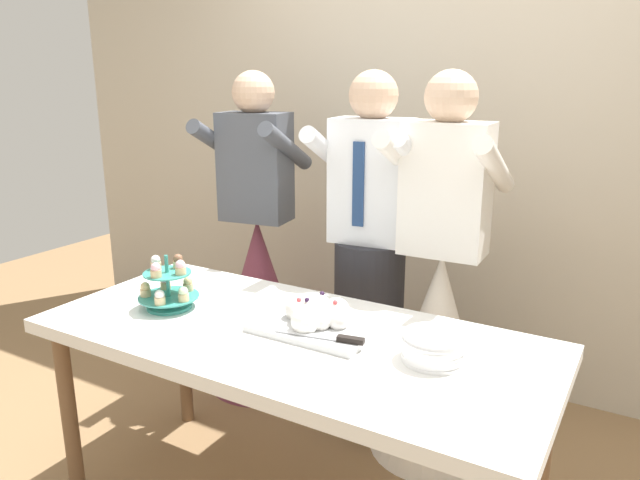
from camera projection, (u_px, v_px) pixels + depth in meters
rear_wall at (443, 112)px, 3.13m from camera, size 5.20×0.10×2.90m
dessert_table at (290, 351)px, 2.10m from camera, size 1.80×0.80×0.78m
cupcake_stand at (168, 287)px, 2.27m from camera, size 0.23×0.23×0.21m
main_cake_tray at (317, 317)px, 2.09m from camera, size 0.43×0.31×0.12m
plate_stack at (434, 348)px, 1.86m from camera, size 0.21×0.21×0.09m
person_groom at (369, 277)px, 2.72m from camera, size 0.50×0.53×1.66m
person_bride at (438, 328)px, 2.57m from camera, size 0.56×0.56×1.66m
person_guest at (259, 282)px, 3.16m from camera, size 0.56×0.56×1.66m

